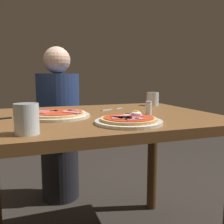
{
  "coord_description": "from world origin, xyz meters",
  "views": [
    {
      "loc": [
        -0.32,
        -1.12,
        0.95
      ],
      "look_at": [
        0.04,
        -0.13,
        0.8
      ],
      "focal_mm": 38.88,
      "sensor_mm": 36.0,
      "label": 1
    }
  ],
  "objects_px": {
    "dining_table": "(96,140)",
    "salt_shaker": "(149,108)",
    "water_glass_far": "(153,100)",
    "diner_person": "(59,128)",
    "pizza_across_left": "(58,115)",
    "fork": "(110,109)",
    "water_glass_near": "(27,121)",
    "pizza_foreground": "(129,120)"
  },
  "relations": [
    {
      "from": "water_glass_far",
      "to": "salt_shaker",
      "type": "distance_m",
      "value": 0.41
    },
    {
      "from": "water_glass_near",
      "to": "diner_person",
      "type": "relative_size",
      "value": 0.08
    },
    {
      "from": "pizza_across_left",
      "to": "fork",
      "type": "bearing_deg",
      "value": 26.44
    },
    {
      "from": "dining_table",
      "to": "pizza_across_left",
      "type": "xyz_separation_m",
      "value": [
        -0.18,
        0.0,
        0.14
      ]
    },
    {
      "from": "water_glass_far",
      "to": "diner_person",
      "type": "bearing_deg",
      "value": 139.1
    },
    {
      "from": "water_glass_far",
      "to": "salt_shaker",
      "type": "bearing_deg",
      "value": -121.68
    },
    {
      "from": "water_glass_near",
      "to": "salt_shaker",
      "type": "height_order",
      "value": "water_glass_near"
    },
    {
      "from": "dining_table",
      "to": "salt_shaker",
      "type": "bearing_deg",
      "value": -16.85
    },
    {
      "from": "diner_person",
      "to": "water_glass_far",
      "type": "bearing_deg",
      "value": 139.1
    },
    {
      "from": "water_glass_near",
      "to": "fork",
      "type": "bearing_deg",
      "value": 46.45
    },
    {
      "from": "dining_table",
      "to": "salt_shaker",
      "type": "distance_m",
      "value": 0.3
    },
    {
      "from": "pizza_foreground",
      "to": "pizza_across_left",
      "type": "height_order",
      "value": "pizza_foreground"
    },
    {
      "from": "water_glass_near",
      "to": "diner_person",
      "type": "bearing_deg",
      "value": 77.75
    },
    {
      "from": "pizza_foreground",
      "to": "salt_shaker",
      "type": "height_order",
      "value": "salt_shaker"
    },
    {
      "from": "dining_table",
      "to": "pizza_across_left",
      "type": "height_order",
      "value": "pizza_across_left"
    },
    {
      "from": "water_glass_near",
      "to": "salt_shaker",
      "type": "bearing_deg",
      "value": 23.02
    },
    {
      "from": "salt_shaker",
      "to": "water_glass_far",
      "type": "bearing_deg",
      "value": 58.32
    },
    {
      "from": "pizza_foreground",
      "to": "diner_person",
      "type": "bearing_deg",
      "value": 98.51
    },
    {
      "from": "water_glass_near",
      "to": "water_glass_far",
      "type": "height_order",
      "value": "water_glass_near"
    },
    {
      "from": "dining_table",
      "to": "diner_person",
      "type": "relative_size",
      "value": 0.98
    },
    {
      "from": "pizza_foreground",
      "to": "pizza_across_left",
      "type": "xyz_separation_m",
      "value": [
        -0.25,
        0.25,
        -0.0
      ]
    },
    {
      "from": "dining_table",
      "to": "salt_shaker",
      "type": "height_order",
      "value": "salt_shaker"
    },
    {
      "from": "pizza_across_left",
      "to": "water_glass_far",
      "type": "relative_size",
      "value": 3.39
    },
    {
      "from": "water_glass_far",
      "to": "salt_shaker",
      "type": "relative_size",
      "value": 1.29
    },
    {
      "from": "fork",
      "to": "salt_shaker",
      "type": "bearing_deg",
      "value": -62.66
    },
    {
      "from": "water_glass_near",
      "to": "water_glass_far",
      "type": "relative_size",
      "value": 1.15
    },
    {
      "from": "fork",
      "to": "water_glass_far",
      "type": "bearing_deg",
      "value": 19.91
    },
    {
      "from": "fork",
      "to": "pizza_across_left",
      "type": "bearing_deg",
      "value": -153.56
    },
    {
      "from": "salt_shaker",
      "to": "pizza_across_left",
      "type": "bearing_deg",
      "value": 170.0
    },
    {
      "from": "dining_table",
      "to": "salt_shaker",
      "type": "xyz_separation_m",
      "value": [
        0.25,
        -0.07,
        0.16
      ]
    },
    {
      "from": "pizza_across_left",
      "to": "fork",
      "type": "height_order",
      "value": "pizza_across_left"
    },
    {
      "from": "water_glass_far",
      "to": "fork",
      "type": "distance_m",
      "value": 0.36
    },
    {
      "from": "water_glass_near",
      "to": "fork",
      "type": "relative_size",
      "value": 0.67
    },
    {
      "from": "fork",
      "to": "salt_shaker",
      "type": "xyz_separation_m",
      "value": [
        0.12,
        -0.23,
        0.03
      ]
    },
    {
      "from": "dining_table",
      "to": "salt_shaker",
      "type": "relative_size",
      "value": 17.29
    },
    {
      "from": "dining_table",
      "to": "fork",
      "type": "bearing_deg",
      "value": 50.44
    },
    {
      "from": "fork",
      "to": "diner_person",
      "type": "distance_m",
      "value": 0.67
    },
    {
      "from": "water_glass_near",
      "to": "water_glass_far",
      "type": "xyz_separation_m",
      "value": [
        0.78,
        0.59,
        -0.01
      ]
    },
    {
      "from": "fork",
      "to": "salt_shaker",
      "type": "height_order",
      "value": "salt_shaker"
    },
    {
      "from": "pizza_across_left",
      "to": "diner_person",
      "type": "bearing_deg",
      "value": 82.79
    },
    {
      "from": "pizza_across_left",
      "to": "water_glass_near",
      "type": "relative_size",
      "value": 2.94
    },
    {
      "from": "water_glass_near",
      "to": "diner_person",
      "type": "distance_m",
      "value": 1.12
    }
  ]
}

